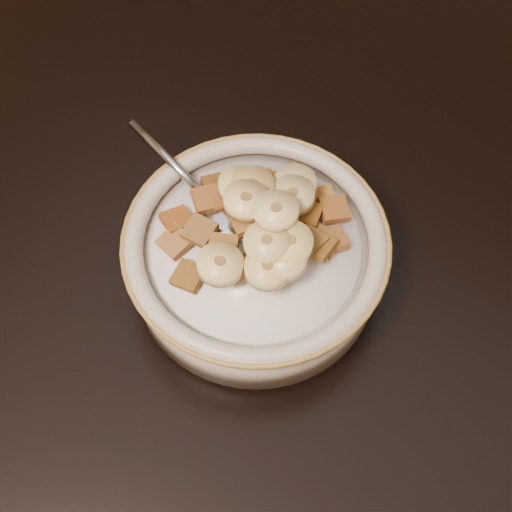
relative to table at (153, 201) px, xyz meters
The scene contains 42 objects.
floor 0.78m from the table, ahead, with size 4.00×4.50×0.10m, color #422816.
table is the anchor object (origin of this frame).
chair 0.65m from the table, 89.37° to the left, with size 0.40×0.40×0.90m, color black.
cereal_bowl 0.13m from the table, 13.70° to the right, with size 0.18×0.18×0.04m, color #B8AD9B.
milk 0.14m from the table, 13.70° to the right, with size 0.15×0.15×0.00m, color white.
spoon 0.11m from the table, 13.01° to the right, with size 0.03×0.04×0.01m, color #A6ADBC.
cereal_square_0 0.16m from the table, 19.39° to the right, with size 0.02×0.02×0.01m, color brown.
cereal_square_1 0.14m from the table, 16.34° to the left, with size 0.02×0.02×0.01m, color brown.
cereal_square_2 0.16m from the table, ahead, with size 0.02×0.02×0.01m, color brown.
cereal_square_3 0.14m from the table, 39.88° to the right, with size 0.02×0.02×0.01m, color brown.
cereal_square_4 0.10m from the table, ahead, with size 0.02×0.02×0.01m, color brown.
cereal_square_5 0.12m from the table, 28.77° to the right, with size 0.02×0.02×0.01m, color brown.
cereal_square_6 0.10m from the table, 34.72° to the right, with size 0.02×0.02×0.01m, color brown.
cereal_square_7 0.13m from the table, ahead, with size 0.02×0.02×0.01m, color brown.
cereal_square_8 0.10m from the table, 13.67° to the right, with size 0.02×0.02×0.01m, color brown.
cereal_square_9 0.14m from the table, 25.77° to the right, with size 0.02×0.02×0.01m, color brown.
cereal_square_10 0.17m from the table, ahead, with size 0.02×0.02×0.01m, color brown.
cereal_square_11 0.14m from the table, 13.87° to the right, with size 0.02×0.02×0.01m, color brown.
cereal_square_12 0.18m from the table, ahead, with size 0.02×0.02×0.01m, color brown.
cereal_square_13 0.17m from the table, ahead, with size 0.02×0.02×0.01m, color brown.
cereal_square_14 0.17m from the table, ahead, with size 0.02×0.02×0.01m, color brown.
cereal_square_15 0.12m from the table, 11.40° to the left, with size 0.02×0.02×0.01m, color brown.
cereal_square_16 0.11m from the table, 40.21° to the right, with size 0.02×0.02×0.01m, color brown.
cereal_square_17 0.16m from the table, 15.92° to the right, with size 0.02×0.02×0.01m, color brown.
cereal_square_18 0.15m from the table, 26.21° to the right, with size 0.02×0.02×0.01m, color brown.
cereal_square_19 0.16m from the table, 10.41° to the left, with size 0.02×0.02×0.01m, color olive.
cereal_square_20 0.16m from the table, ahead, with size 0.02×0.02×0.01m, color #9D5F1E.
cereal_square_21 0.16m from the table, 17.84° to the right, with size 0.02×0.02×0.01m, color brown.
cereal_square_22 0.11m from the table, ahead, with size 0.02×0.02×0.01m, color #95511C.
cereal_square_23 0.18m from the table, ahead, with size 0.02×0.02×0.01m, color brown.
cereal_square_24 0.13m from the table, ahead, with size 0.02×0.02×0.01m, color #905F32.
banana_slice_0 0.17m from the table, 20.62° to the right, with size 0.03×0.03×0.01m, color #D6BB7E.
banana_slice_1 0.17m from the table, 11.84° to the right, with size 0.03×0.03×0.01m, color #DED483.
banana_slice_2 0.14m from the table, 10.37° to the right, with size 0.03×0.03×0.01m, color #FEDE8D.
banana_slice_3 0.16m from the table, 16.33° to the right, with size 0.03×0.03×0.01m, color #F7DB8E.
banana_slice_4 0.15m from the table, ahead, with size 0.03×0.03×0.01m, color beige.
banana_slice_5 0.16m from the table, ahead, with size 0.03×0.03×0.01m, color beige.
banana_slice_6 0.17m from the table, 15.68° to the right, with size 0.03×0.03×0.01m, color beige.
banana_slice_7 0.13m from the table, ahead, with size 0.03×0.03×0.01m, color tan.
banana_slice_8 0.16m from the table, 30.94° to the right, with size 0.03×0.03×0.01m, color #F8E294.
banana_slice_9 0.12m from the table, ahead, with size 0.03×0.03×0.01m, color tan.
banana_slice_10 0.15m from the table, ahead, with size 0.03×0.03×0.01m, color beige.
Camera 1 is at (0.24, -0.25, 1.23)m, focal length 50.00 mm.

